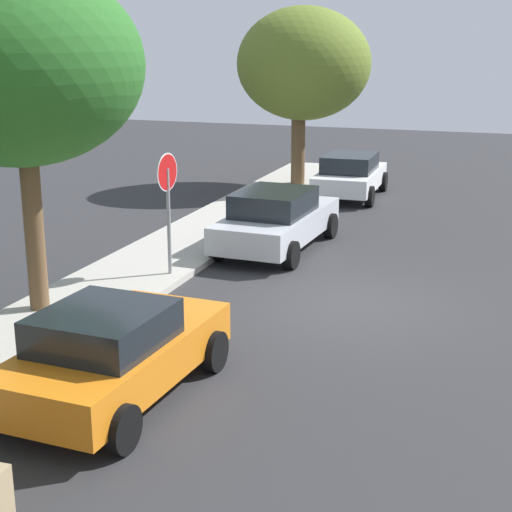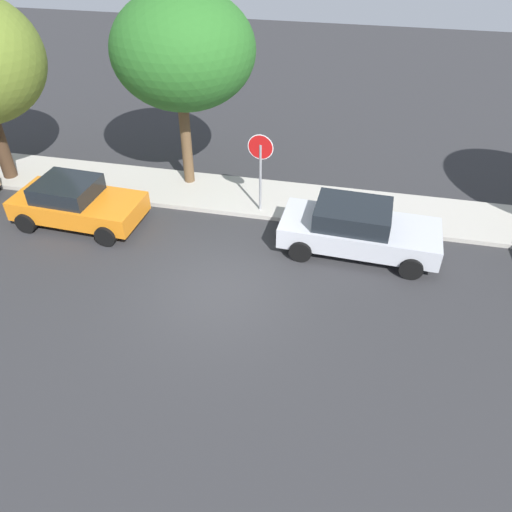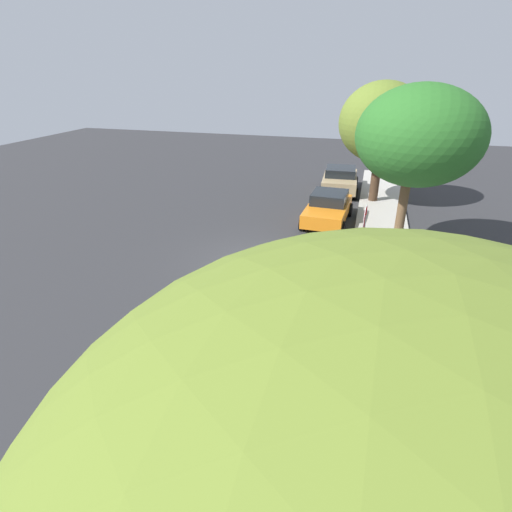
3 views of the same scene
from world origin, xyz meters
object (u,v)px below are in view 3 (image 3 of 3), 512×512
stop_sign (364,230)px  parked_car_silver (304,301)px  street_tree_mid_block (382,123)px  street_tree_far (419,136)px  parked_car_tan (340,179)px  parked_car_orange (328,208)px

stop_sign → parked_car_silver: (3.11, -1.37, -1.12)m
street_tree_mid_block → street_tree_far: size_ratio=0.98×
stop_sign → parked_car_silver: 3.58m
stop_sign → parked_car_tan: bearing=-171.4°
street_tree_far → parked_car_tan: bearing=-158.9°
parked_car_tan → street_tree_far: (8.12, 3.13, 3.76)m
stop_sign → street_tree_mid_block: street_tree_mid_block is taller
stop_sign → street_tree_mid_block: size_ratio=0.44×
street_tree_mid_block → parked_car_silver: bearing=-7.7°
stop_sign → street_tree_mid_block: (-9.12, 0.28, 2.31)m
parked_car_tan → street_tree_far: bearing=21.1°
stop_sign → parked_car_orange: bearing=-162.6°
stop_sign → parked_car_orange: (-5.44, -1.71, -1.15)m
stop_sign → street_tree_far: 4.06m
parked_car_tan → parked_car_silver: bearing=1.1°
parked_car_orange → street_tree_far: bearing=49.4°
street_tree_far → parked_car_orange: bearing=-130.6°
parked_car_silver → parked_car_orange: parked_car_silver is taller
parked_car_silver → street_tree_mid_block: (-12.22, 1.66, 3.42)m
parked_car_tan → street_tree_mid_block: bearing=48.6°
parked_car_tan → street_tree_mid_block: (1.69, 1.92, 3.43)m
parked_car_orange → street_tree_far: 5.66m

